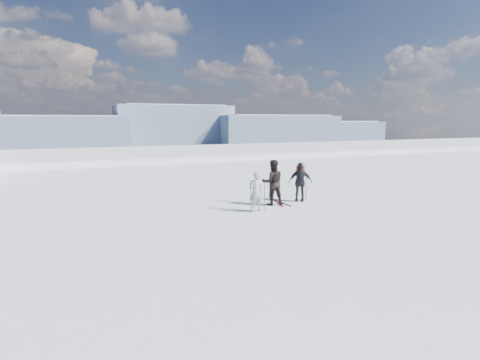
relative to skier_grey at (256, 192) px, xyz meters
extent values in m
plane|color=white|center=(0.83, 56.69, -18.33)|extent=(220.00, 208.01, 71.62)
cube|color=white|center=(0.83, 26.69, -7.33)|extent=(180.00, 16.00, 14.00)
plane|color=#22324E|center=(0.83, 286.69, -30.83)|extent=(820.00, 820.00, 0.00)
cube|color=slate|center=(-39.17, 436.69, -11.83)|extent=(160.00, 80.00, 38.00)
cube|color=white|center=(-39.17, 436.69, 4.17)|extent=(136.00, 70.00, 8.00)
cube|color=slate|center=(100.83, 466.69, -4.83)|extent=(140.00, 80.00, 52.00)
cube|color=white|center=(100.83, 466.69, 18.17)|extent=(119.00, 70.00, 8.00)
cube|color=slate|center=(230.83, 436.69, -10.83)|extent=(160.00, 80.00, 40.00)
cube|color=white|center=(230.83, 436.69, 6.17)|extent=(136.00, 70.00, 8.00)
cube|color=slate|center=(350.83, 466.69, -14.83)|extent=(130.00, 80.00, 32.00)
cube|color=white|center=(350.83, 466.69, -1.83)|extent=(110.50, 70.00, 8.00)
imported|color=#9C9FAA|center=(0.00, 0.00, 0.00)|extent=(0.62, 0.43, 1.65)
imported|color=black|center=(1.21, 0.85, 0.18)|extent=(1.13, 0.97, 2.01)
imported|color=black|center=(2.71, 0.97, 0.08)|extent=(1.14, 0.90, 1.81)
cube|color=orange|center=(2.83, 1.19, 1.23)|extent=(0.44, 0.38, 0.49)
cylinder|color=black|center=(-0.28, -0.07, -0.16)|extent=(0.02, 0.02, 1.34)
cylinder|color=black|center=(0.33, -0.11, -0.16)|extent=(0.02, 0.02, 1.33)
cylinder|color=black|center=(0.99, 0.72, -0.23)|extent=(0.02, 0.02, 1.19)
cylinder|color=black|center=(1.48, 0.71, -0.21)|extent=(0.02, 0.02, 1.24)
cylinder|color=black|center=(2.48, 0.84, -0.18)|extent=(0.02, 0.02, 1.29)
cylinder|color=black|center=(2.97, 0.89, -0.17)|extent=(0.02, 0.02, 1.31)
cube|color=black|center=(1.61, 1.08, -0.81)|extent=(0.47, 1.68, 0.03)
cube|color=black|center=(1.75, 1.08, -0.81)|extent=(0.22, 1.70, 0.03)
camera|label=1|loc=(-6.39, -13.59, 2.88)|focal=28.00mm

